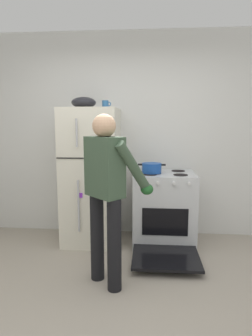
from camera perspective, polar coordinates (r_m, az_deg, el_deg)
The scene contains 8 objects.
ground at distance 2.51m, azimuth -3.68°, elevation -28.32°, with size 8.00×8.00×0.00m, color #9E9384.
kitchen_wall_back at distance 3.94m, azimuth 0.22°, elevation 6.46°, with size 6.00×0.10×2.70m, color silver.
refrigerator at distance 3.68m, azimuth -6.86°, elevation -1.63°, with size 0.68×0.72×1.70m.
stove_range at distance 3.69m, azimuth 7.51°, elevation -8.09°, with size 0.76×1.22×0.91m.
person_cook at distance 2.63m, azimuth -3.67°, elevation -3.56°, with size 0.64×0.67×1.60m.
red_pot at distance 3.54m, azimuth 5.12°, elevation -0.00°, with size 0.34×0.24×0.12m.
coffee_mug at distance 3.65m, azimuth -4.08°, elevation 12.47°, with size 0.11×0.08×0.10m.
mixing_bowl at distance 3.65m, azimuth -8.39°, elevation 12.71°, with size 0.30×0.30×0.14m, color black.
Camera 1 is at (0.30, -1.98, 1.52)m, focal length 30.73 mm.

